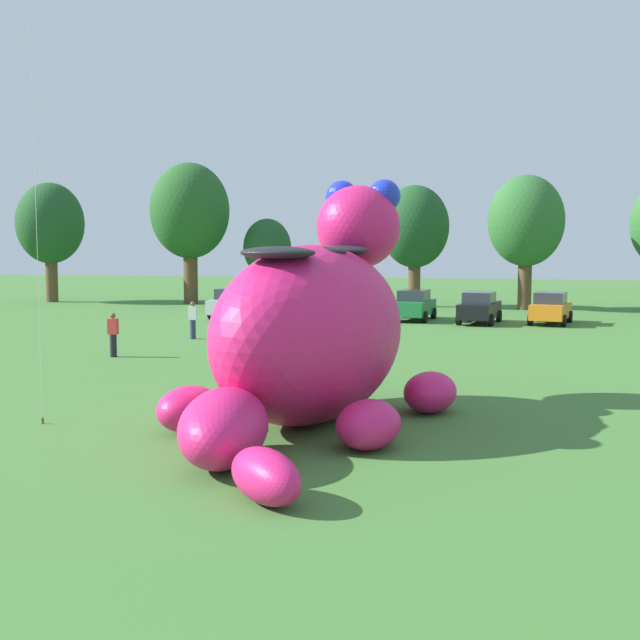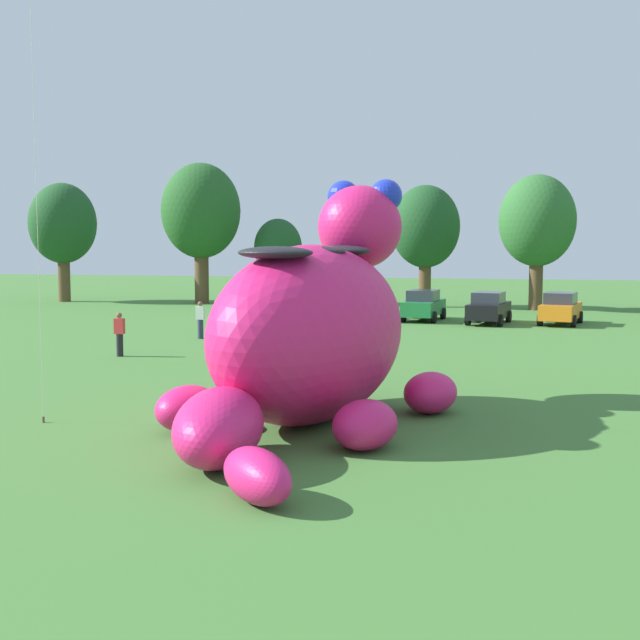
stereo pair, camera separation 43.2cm
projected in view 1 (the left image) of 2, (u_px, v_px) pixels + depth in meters
ground_plane at (268, 420)px, 21.27m from camera, size 160.00×160.00×0.00m
giant_inflatable_creature at (312, 331)px, 20.92m from camera, size 7.11×12.42×6.19m
car_silver at (234, 303)px, 48.93m from camera, size 2.33×4.28×1.72m
car_white at (295, 303)px, 49.21m from camera, size 2.09×4.18×1.72m
car_blue at (346, 305)px, 47.27m from camera, size 2.57×4.37×1.72m
car_green at (414, 305)px, 47.54m from camera, size 2.32×4.28×1.72m
car_black at (479, 308)px, 45.76m from camera, size 2.45×4.33×1.72m
car_orange at (551, 308)px, 45.48m from camera, size 2.55×4.36×1.72m
tree_far_left at (50, 224)px, 61.31m from camera, size 4.86×4.86×8.63m
tree_left at (190, 212)px, 59.53m from camera, size 5.57×5.57×9.89m
tree_mid_left at (267, 248)px, 59.64m from camera, size 3.38×3.38×5.99m
tree_centre_left at (415, 227)px, 56.79m from camera, size 4.59×4.59×8.15m
tree_centre at (526, 222)px, 54.49m from camera, size 4.88×4.88×8.66m
spectator_near_inflatable at (113, 335)px, 32.67m from camera, size 0.38×0.26×1.71m
spectator_mid_field at (193, 320)px, 38.62m from camera, size 0.38×0.26×1.71m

